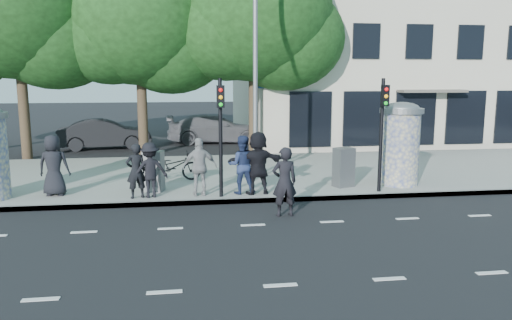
{
  "coord_description": "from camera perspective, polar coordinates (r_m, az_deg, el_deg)",
  "views": [
    {
      "loc": [
        -1.57,
        -10.29,
        3.63
      ],
      "look_at": [
        0.37,
        3.5,
        1.26
      ],
      "focal_mm": 35.0,
      "sensor_mm": 36.0,
      "label": 1
    }
  ],
  "objects": [
    {
      "name": "ped_f",
      "position": [
        14.7,
        0.22,
        -0.32
      ],
      "size": [
        1.79,
        0.82,
        1.87
      ],
      "primitive_type": "imported",
      "rotation": [
        0.0,
        0.0,
        3.26
      ],
      "color": "black",
      "rests_on": "sidewalk"
    },
    {
      "name": "tree_center",
      "position": [
        22.95,
        -0.29,
        16.36
      ],
      "size": [
        7.0,
        7.0,
        9.3
      ],
      "color": "#38281C",
      "rests_on": "ground"
    },
    {
      "name": "traffic_pole_far",
      "position": [
        15.28,
        14.24,
        4.1
      ],
      "size": [
        0.22,
        0.31,
        3.4
      ],
      "color": "black",
      "rests_on": "sidewalk"
    },
    {
      "name": "tree_mid_left",
      "position": [
        23.99,
        -25.76,
        15.59
      ],
      "size": [
        7.2,
        7.2,
        9.57
      ],
      "color": "#38281C",
      "rests_on": "ground"
    },
    {
      "name": "curb",
      "position": [
        14.37,
        -1.5,
        -4.67
      ],
      "size": [
        40.0,
        0.1,
        0.16
      ],
      "primitive_type": "cube",
      "color": "slate",
      "rests_on": "ground"
    },
    {
      "name": "ped_a",
      "position": [
        15.66,
        -22.11,
        -0.55
      ],
      "size": [
        0.91,
        0.63,
        1.8
      ],
      "primitive_type": "imported",
      "rotation": [
        0.0,
        0.0,
        3.08
      ],
      "color": "black",
      "rests_on": "sidewalk"
    },
    {
      "name": "traffic_pole_near",
      "position": [
        14.18,
        -4.07,
        3.96
      ],
      "size": [
        0.22,
        0.31,
        3.4
      ],
      "color": "black",
      "rests_on": "sidewalk"
    },
    {
      "name": "lane_dash_far",
      "position": [
        12.34,
        -0.35,
        -7.44
      ],
      "size": [
        32.0,
        0.12,
        0.01
      ],
      "primitive_type": "cube",
      "color": "silver",
      "rests_on": "ground"
    },
    {
      "name": "building",
      "position": [
        33.26,
        16.53,
        13.33
      ],
      "size": [
        20.3,
        15.85,
        12.0
      ],
      "color": "beige",
      "rests_on": "ground"
    },
    {
      "name": "sidewalk",
      "position": [
        18.21,
        -2.92,
        -1.62
      ],
      "size": [
        40.0,
        8.0,
        0.15
      ],
      "primitive_type": "cube",
      "color": "gray",
      "rests_on": "ground"
    },
    {
      "name": "ped_d",
      "position": [
        14.63,
        -12.03,
        -1.13
      ],
      "size": [
        1.15,
        0.84,
        1.59
      ],
      "primitive_type": "imported",
      "rotation": [
        0.0,
        0.0,
        3.4
      ],
      "color": "black",
      "rests_on": "sidewalk"
    },
    {
      "name": "ped_e",
      "position": [
        14.57,
        -6.43,
        -0.79
      ],
      "size": [
        1.06,
        0.68,
        1.71
      ],
      "primitive_type": "imported",
      "rotation": [
        0.0,
        0.0,
        3.26
      ],
      "color": "gray",
      "rests_on": "sidewalk"
    },
    {
      "name": "man_road",
      "position": [
        12.94,
        3.27,
        -2.49
      ],
      "size": [
        0.7,
        0.49,
        1.82
      ],
      "primitive_type": "imported",
      "rotation": [
        0.0,
        0.0,
        3.23
      ],
      "color": "black",
      "rests_on": "ground"
    },
    {
      "name": "street_lamp",
      "position": [
        17.13,
        -0.05,
        13.55
      ],
      "size": [
        0.25,
        0.93,
        8.0
      ],
      "color": "slate",
      "rests_on": "sidewalk"
    },
    {
      "name": "ad_column_right",
      "position": [
        16.58,
        16.16,
        2.02
      ],
      "size": [
        1.36,
        1.36,
        2.65
      ],
      "color": "beige",
      "rests_on": "sidewalk"
    },
    {
      "name": "car_right",
      "position": [
        27.33,
        -4.7,
        3.57
      ],
      "size": [
        2.26,
        5.26,
        1.51
      ],
      "primitive_type": "imported",
      "rotation": [
        0.0,
        0.0,
        1.6
      ],
      "color": "slate",
      "rests_on": "ground"
    },
    {
      "name": "cabinet_left",
      "position": [
        15.44,
        -11.64,
        -1.25
      ],
      "size": [
        0.68,
        0.57,
        1.23
      ],
      "primitive_type": "cube",
      "rotation": [
        0.0,
        0.0,
        -0.28
      ],
      "color": "slate",
      "rests_on": "sidewalk"
    },
    {
      "name": "ground",
      "position": [
        11.02,
        0.63,
        -9.58
      ],
      "size": [
        120.0,
        120.0,
        0.0
      ],
      "primitive_type": "plane",
      "color": "black",
      "rests_on": "ground"
    },
    {
      "name": "ped_c",
      "position": [
        14.75,
        -1.64,
        -0.54
      ],
      "size": [
        0.9,
        0.73,
        1.74
      ],
      "primitive_type": "imported",
      "rotation": [
        0.0,
        0.0,
        3.05
      ],
      "color": "navy",
      "rests_on": "sidewalk"
    },
    {
      "name": "lane_dash_near",
      "position": [
        9.0,
        2.8,
        -14.12
      ],
      "size": [
        32.0,
        0.12,
        0.01
      ],
      "primitive_type": "cube",
      "color": "silver",
      "rests_on": "ground"
    },
    {
      "name": "bicycle",
      "position": [
        16.83,
        -9.49,
        -0.73
      ],
      "size": [
        0.81,
        1.9,
        0.97
      ],
      "primitive_type": "imported",
      "rotation": [
        0.0,
        0.0,
        1.66
      ],
      "color": "black",
      "rests_on": "sidewalk"
    },
    {
      "name": "tree_near_left",
      "position": [
        23.2,
        -13.23,
        15.42
      ],
      "size": [
        6.8,
        6.8,
        8.97
      ],
      "color": "#38281C",
      "rests_on": "ground"
    },
    {
      "name": "ped_b",
      "position": [
        14.62,
        -13.55,
        -1.23
      ],
      "size": [
        0.67,
        0.55,
        1.58
      ],
      "primitive_type": "imported",
      "rotation": [
        0.0,
        0.0,
        3.49
      ],
      "color": "black",
      "rests_on": "sidewalk"
    },
    {
      "name": "cabinet_right",
      "position": [
        15.96,
        9.99,
        -0.83
      ],
      "size": [
        0.71,
        0.61,
        1.24
      ],
      "primitive_type": "cube",
      "rotation": [
        0.0,
        0.0,
        0.36
      ],
      "color": "#5E5F62",
      "rests_on": "sidewalk"
    },
    {
      "name": "car_mid",
      "position": [
        26.0,
        -16.86,
        2.85
      ],
      "size": [
        2.16,
        4.65,
        1.48
      ],
      "primitive_type": "imported",
      "rotation": [
        0.0,
        0.0,
        1.71
      ],
      "color": "black",
      "rests_on": "ground"
    }
  ]
}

